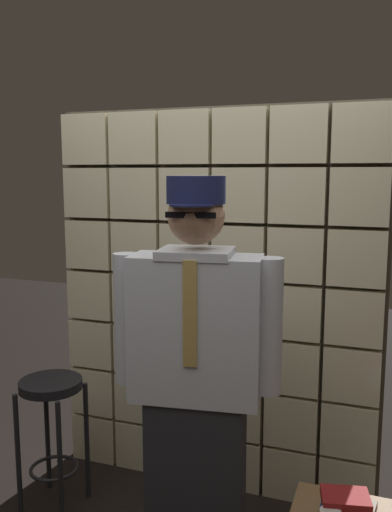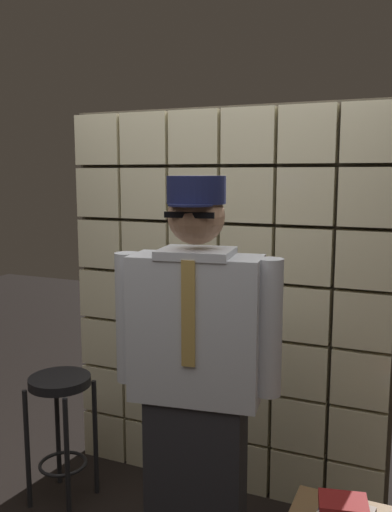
% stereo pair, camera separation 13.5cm
% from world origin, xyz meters
% --- Properties ---
extents(glass_block_wall, '(1.91, 0.10, 2.23)m').
position_xyz_m(glass_block_wall, '(0.00, 1.20, 1.09)').
color(glass_block_wall, beige).
rests_on(glass_block_wall, ground).
extents(standing_person, '(0.73, 0.35, 1.83)m').
position_xyz_m(standing_person, '(0.19, 0.41, 0.95)').
color(standing_person, '#28282D').
rests_on(standing_person, ground).
extents(bar_stool, '(0.34, 0.34, 0.73)m').
position_xyz_m(bar_stool, '(-0.75, 0.68, 0.55)').
color(bar_stool, black).
rests_on(bar_stool, ground).
extents(book_stack, '(0.22, 0.18, 0.12)m').
position_xyz_m(book_stack, '(0.84, 0.33, 0.55)').
color(book_stack, navy).
rests_on(book_stack, side_table).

